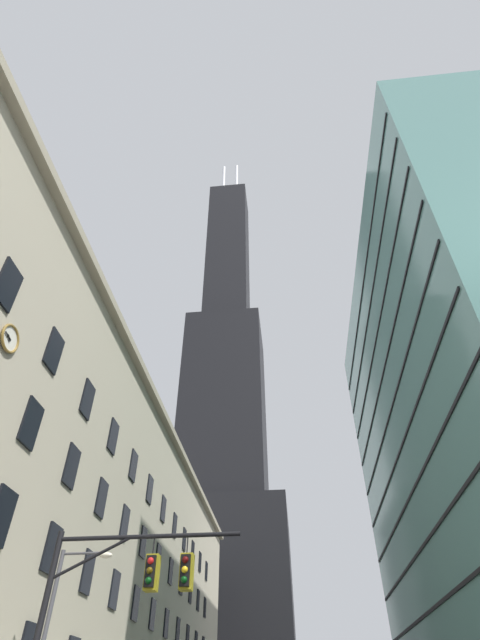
# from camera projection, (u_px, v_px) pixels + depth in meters

# --- Properties ---
(station_building) EXTENTS (16.90, 75.96, 24.71)m
(station_building) POSITION_uv_depth(u_px,v_px,m) (63.00, 559.00, 40.88)
(station_building) COLOR #B2A88E
(station_building) RESTS_ON ground
(dark_skyscraper) EXTENTS (29.62, 29.62, 179.09)m
(dark_skyscraper) POSITION_uv_depth(u_px,v_px,m) (224.00, 450.00, 116.76)
(dark_skyscraper) COLOR black
(dark_skyscraper) RESTS_ON ground
(glass_office_midrise) EXTENTS (14.34, 44.42, 44.87)m
(glass_office_midrise) POSITION_uv_depth(u_px,v_px,m) (472.00, 425.00, 43.46)
(glass_office_midrise) COLOR slate
(glass_office_midrise) RESTS_ON ground
(traffic_signal_mast) EXTENTS (6.27, 0.63, 6.55)m
(traffic_signal_mast) POSITION_uv_depth(u_px,v_px,m) (122.00, 598.00, 14.48)
(traffic_signal_mast) COLOR black
(traffic_signal_mast) RESTS_ON sidewalk_left
(street_lamppost) EXTENTS (2.28, 0.32, 7.18)m
(street_lamppost) POSITION_uv_depth(u_px,v_px,m) (54.00, 630.00, 18.21)
(street_lamppost) COLOR #47474C
(street_lamppost) RESTS_ON sidewalk_left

